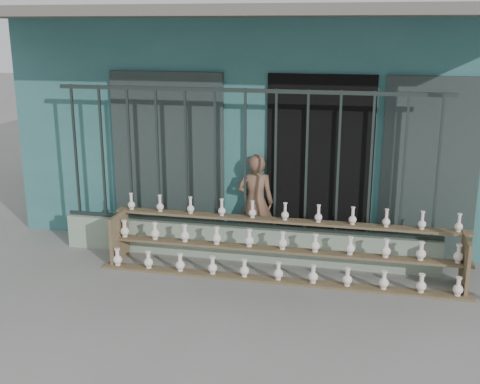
# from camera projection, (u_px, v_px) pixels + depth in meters

# --- Properties ---
(ground) EXTENTS (60.00, 60.00, 0.00)m
(ground) POSITION_uv_depth(u_px,v_px,m) (221.00, 300.00, 6.78)
(ground) COLOR slate
(workshop_building) EXTENTS (7.40, 6.60, 3.21)m
(workshop_building) POSITION_uv_depth(u_px,v_px,m) (281.00, 108.00, 10.33)
(workshop_building) COLOR #306565
(workshop_building) RESTS_ON ground
(parapet_wall) EXTENTS (5.00, 0.20, 0.45)m
(parapet_wall) POSITION_uv_depth(u_px,v_px,m) (245.00, 243.00, 7.94)
(parapet_wall) COLOR gray
(parapet_wall) RESTS_ON ground
(security_fence) EXTENTS (5.00, 0.04, 1.80)m
(security_fence) POSITION_uv_depth(u_px,v_px,m) (245.00, 159.00, 7.64)
(security_fence) COLOR #283330
(security_fence) RESTS_ON parapet_wall
(shelf_rack) EXTENTS (4.50, 0.68, 0.85)m
(shelf_rack) POSITION_uv_depth(u_px,v_px,m) (282.00, 247.00, 7.40)
(shelf_rack) COLOR brown
(shelf_rack) RESTS_ON ground
(elderly_woman) EXTENTS (0.55, 0.41, 1.35)m
(elderly_woman) POSITION_uv_depth(u_px,v_px,m) (255.00, 203.00, 8.14)
(elderly_woman) COLOR brown
(elderly_woman) RESTS_ON ground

